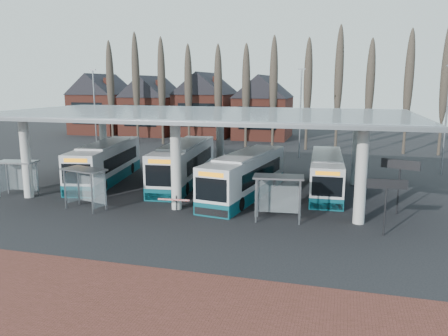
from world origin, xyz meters
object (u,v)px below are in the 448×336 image
(bus_2, at_px, (245,176))
(shelter_2, at_px, (278,188))
(bus_1, at_px, (184,164))
(bus_0, at_px, (106,163))
(shelter_1, at_px, (86,179))
(shelter_0, at_px, (18,170))
(bus_3, at_px, (326,174))

(bus_2, bearing_deg, shelter_2, -49.36)
(bus_1, relative_size, shelter_2, 3.95)
(bus_0, height_order, shelter_1, bus_0)
(bus_0, bearing_deg, shelter_1, -78.14)
(shelter_0, bearing_deg, bus_0, 50.79)
(shelter_0, height_order, shelter_2, shelter_2)
(bus_1, xyz_separation_m, shelter_0, (-10.76, -7.38, 0.31))
(bus_2, xyz_separation_m, bus_3, (5.92, 3.08, -0.13))
(bus_1, relative_size, shelter_0, 4.15)
(bus_1, bearing_deg, shelter_1, -117.09)
(shelter_1, distance_m, shelter_2, 13.11)
(bus_1, bearing_deg, shelter_0, -150.88)
(bus_2, height_order, shelter_0, bus_2)
(shelter_1, height_order, shelter_2, shelter_2)
(shelter_0, bearing_deg, bus_2, 5.65)
(bus_1, distance_m, bus_3, 12.02)
(bus_2, distance_m, shelter_0, 17.41)
(bus_0, bearing_deg, bus_1, -2.09)
(bus_3, relative_size, shelter_2, 3.39)
(bus_2, xyz_separation_m, shelter_2, (3.30, -5.31, 0.53))
(bus_0, bearing_deg, shelter_0, -130.37)
(bus_2, bearing_deg, bus_0, 179.72)
(bus_0, height_order, bus_2, bus_0)
(bus_1, xyz_separation_m, shelter_1, (-3.68, -9.23, 0.40))
(bus_0, relative_size, bus_1, 0.97)
(bus_2, distance_m, bus_3, 6.67)
(bus_0, height_order, shelter_2, bus_0)
(bus_0, distance_m, bus_2, 13.25)
(shelter_0, height_order, shelter_1, shelter_1)
(bus_3, xyz_separation_m, shelter_1, (-15.69, -9.26, 0.62))
(bus_0, distance_m, shelter_0, 7.45)
(bus_0, xyz_separation_m, bus_1, (6.99, 0.96, 0.06))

